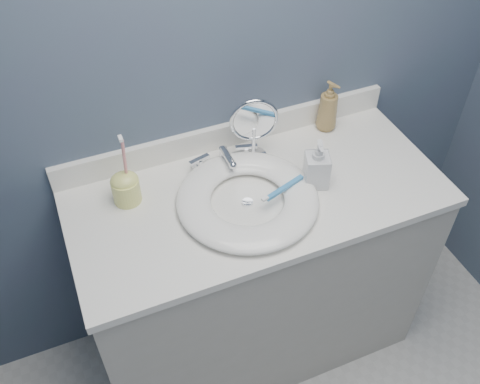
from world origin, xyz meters
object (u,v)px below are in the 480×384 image
makeup_mirror (254,127)px  soap_bottle_clear (317,164)px  soap_bottle_amber (328,106)px  toothbrush_holder (126,187)px

makeup_mirror → soap_bottle_clear: size_ratio=1.42×
soap_bottle_amber → soap_bottle_clear: 0.30m
soap_bottle_clear → toothbrush_holder: (-0.59, 0.16, -0.03)m
soap_bottle_amber → makeup_mirror: bearing=169.3°
makeup_mirror → toothbrush_holder: toothbrush_holder is taller
soap_bottle_clear → toothbrush_holder: size_ratio=0.67×
makeup_mirror → toothbrush_holder: (-0.45, -0.03, -0.07)m
makeup_mirror → soap_bottle_clear: makeup_mirror is taller
soap_bottle_amber → toothbrush_holder: bearing=166.4°
makeup_mirror → soap_bottle_clear: (0.14, -0.19, -0.05)m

